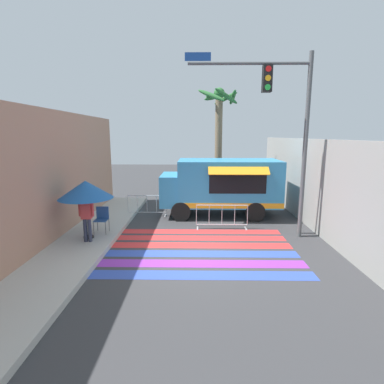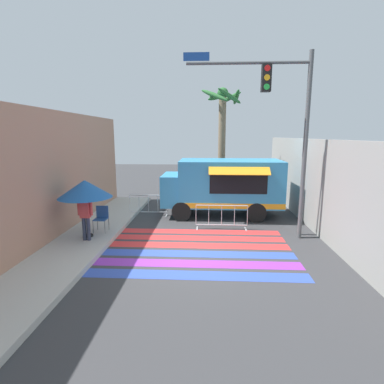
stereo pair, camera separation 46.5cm
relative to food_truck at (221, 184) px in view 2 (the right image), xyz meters
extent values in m
plane|color=#38383A|center=(-0.98, -4.83, -1.52)|extent=(60.00, 60.00, 0.00)
cube|color=#B7B5AD|center=(-6.23, -4.83, -1.43)|extent=(4.40, 16.00, 0.18)
cube|color=tan|center=(-6.17, -4.83, 0.82)|extent=(0.25, 16.00, 4.69)
cube|color=gray|center=(3.71, -1.83, 0.31)|extent=(0.20, 16.00, 3.66)
cube|color=#334FB2|center=(-0.98, -6.39, -1.52)|extent=(6.40, 0.56, 0.01)
cube|color=purple|center=(-0.98, -5.63, -1.52)|extent=(6.40, 0.56, 0.01)
cube|color=#334FB2|center=(-0.98, -4.87, -1.52)|extent=(6.40, 0.56, 0.01)
cube|color=red|center=(-0.98, -4.11, -1.52)|extent=(6.40, 0.56, 0.01)
cube|color=red|center=(-0.98, -3.35, -1.52)|extent=(6.40, 0.56, 0.01)
cube|color=red|center=(-0.98, -2.59, -1.52)|extent=(6.40, 0.56, 0.01)
cube|color=#338CBF|center=(0.43, 0.01, 0.09)|extent=(4.71, 2.38, 2.11)
cube|color=#338CBF|center=(-1.93, 0.01, -0.26)|extent=(1.66, 2.19, 1.42)
cube|color=#1E232D|center=(-2.71, 0.01, 0.10)|extent=(0.06, 1.90, 0.54)
cube|color=black|center=(0.71, -1.20, 0.24)|extent=(2.49, 0.03, 0.95)
cube|color=orange|center=(0.71, -1.41, 0.80)|extent=(2.59, 0.43, 0.31)
cube|color=orange|center=(0.43, -1.19, -0.79)|extent=(4.71, 0.01, 0.24)
cylinder|color=black|center=(-1.79, -1.09, -1.09)|extent=(0.88, 0.22, 0.88)
cylinder|color=black|center=(-1.79, 1.10, -1.09)|extent=(0.88, 0.22, 0.88)
cylinder|color=black|center=(1.54, -1.09, -1.09)|extent=(0.88, 0.22, 0.88)
cylinder|color=black|center=(1.54, 1.10, -1.09)|extent=(0.88, 0.22, 0.88)
cylinder|color=#515456|center=(2.84, -3.10, 1.80)|extent=(0.16, 0.16, 6.64)
cylinder|color=#515456|center=(0.72, -3.10, 4.72)|extent=(4.24, 0.11, 0.11)
cube|color=black|center=(1.35, -3.13, 4.21)|extent=(0.32, 0.28, 0.90)
cylinder|color=red|center=(1.35, -3.27, 4.51)|extent=(0.20, 0.02, 0.20)
cylinder|color=#F2A519|center=(1.35, -3.27, 4.21)|extent=(0.20, 0.02, 0.20)
cylinder|color=green|center=(1.35, -3.27, 3.91)|extent=(0.20, 0.02, 0.20)
cube|color=navy|center=(-1.05, -3.12, 4.94)|extent=(0.90, 0.02, 0.28)
cylinder|color=black|center=(-4.96, -3.87, -1.32)|extent=(0.36, 0.36, 0.06)
cylinder|color=#B2B2B7|center=(-4.96, -3.87, -0.31)|extent=(0.04, 0.04, 2.08)
cone|color=#1E59A5|center=(-4.96, -3.87, 0.42)|extent=(1.88, 1.88, 0.62)
cylinder|color=#4C4C51|center=(-4.89, -3.54, -1.11)|extent=(0.02, 0.02, 0.48)
cylinder|color=#4C4C51|center=(-4.45, -3.54, -1.11)|extent=(0.02, 0.02, 0.48)
cylinder|color=#4C4C51|center=(-4.89, -3.09, -1.11)|extent=(0.02, 0.02, 0.48)
cylinder|color=#4C4C51|center=(-4.45, -3.09, -1.11)|extent=(0.02, 0.02, 0.48)
cube|color=#2D5999|center=(-4.67, -3.31, -0.85)|extent=(0.47, 0.47, 0.03)
cube|color=#2D5999|center=(-4.67, -3.09, -0.61)|extent=(0.47, 0.03, 0.46)
cylinder|color=#2D3347|center=(-4.92, -4.25, -0.94)|extent=(0.13, 0.13, 0.82)
cylinder|color=#2D3347|center=(-4.77, -4.25, -0.94)|extent=(0.13, 0.13, 0.82)
cube|color=#CC3F3F|center=(-4.85, -4.25, -0.19)|extent=(0.34, 0.20, 0.67)
cylinder|color=#CC3F3F|center=(-5.07, -4.25, -0.16)|extent=(0.09, 0.09, 0.57)
cylinder|color=#CC3F3F|center=(-4.63, -4.25, -0.16)|extent=(0.09, 0.09, 0.57)
sphere|color=brown|center=(-4.85, -4.25, 0.29)|extent=(0.23, 0.23, 0.23)
cylinder|color=#B7BABF|center=(-0.04, -2.20, -0.52)|extent=(2.09, 0.04, 0.04)
cylinder|color=#B7BABF|center=(-0.04, -2.20, -1.34)|extent=(2.09, 0.04, 0.04)
cylinder|color=#B7BABF|center=(-1.09, -2.20, -0.93)|extent=(0.02, 0.02, 0.82)
cylinder|color=#B7BABF|center=(-0.57, -2.20, -0.93)|extent=(0.02, 0.02, 0.82)
cylinder|color=#B7BABF|center=(-0.04, -2.20, -0.93)|extent=(0.02, 0.02, 0.82)
cylinder|color=#B7BABF|center=(0.48, -2.20, -0.93)|extent=(0.02, 0.02, 0.82)
cylinder|color=#B7BABF|center=(1.01, -2.20, -0.93)|extent=(0.02, 0.02, 0.82)
cube|color=#B7BABF|center=(-1.04, -2.20, -1.51)|extent=(0.06, 0.44, 0.03)
cube|color=#B7BABF|center=(0.96, -2.20, -1.51)|extent=(0.06, 0.44, 0.03)
cylinder|color=#B7BABF|center=(-3.45, -0.27, -0.52)|extent=(1.82, 0.04, 0.04)
cylinder|color=#B7BABF|center=(-3.45, -0.27, -1.34)|extent=(1.82, 0.04, 0.04)
cylinder|color=#B7BABF|center=(-4.36, -0.27, -0.93)|extent=(0.02, 0.02, 0.82)
cylinder|color=#B7BABF|center=(-3.90, -0.27, -0.93)|extent=(0.02, 0.02, 0.82)
cylinder|color=#B7BABF|center=(-3.45, -0.27, -0.93)|extent=(0.02, 0.02, 0.82)
cylinder|color=#B7BABF|center=(-2.99, -0.27, -0.93)|extent=(0.02, 0.02, 0.82)
cylinder|color=#B7BABF|center=(-2.53, -0.27, -0.93)|extent=(0.02, 0.02, 0.82)
cube|color=#B7BABF|center=(-4.31, -0.27, -1.51)|extent=(0.06, 0.44, 0.03)
cube|color=#B7BABF|center=(-2.58, -0.27, -1.51)|extent=(0.06, 0.44, 0.03)
cylinder|color=#7A664C|center=(0.15, 3.24, 1.45)|extent=(0.41, 0.41, 5.95)
sphere|color=#2D6B33|center=(0.15, 3.24, 4.57)|extent=(0.60, 0.60, 0.60)
ellipsoid|color=#2D6B33|center=(0.91, 3.30, 4.36)|extent=(0.35, 1.51, 0.83)
ellipsoid|color=#2D6B33|center=(0.57, 3.89, 4.38)|extent=(1.41, 1.03, 0.78)
ellipsoid|color=#2D6B33|center=(-0.16, 3.76, 4.41)|extent=(1.18, 0.84, 0.55)
ellipsoid|color=#2D6B33|center=(-0.46, 3.21, 4.42)|extent=(0.30, 1.27, 0.55)
ellipsoid|color=#2D6B33|center=(-0.33, 2.51, 4.37)|extent=(1.57, 1.14, 0.87)
ellipsoid|color=#2D6B33|center=(0.48, 2.54, 4.33)|extent=(1.45, 0.85, 0.92)
camera|label=1|loc=(-1.08, -14.09, 2.29)|focal=28.00mm
camera|label=2|loc=(-0.61, -14.07, 2.29)|focal=28.00mm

